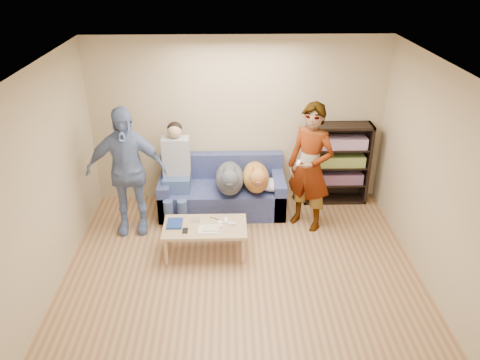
{
  "coord_description": "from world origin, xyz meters",
  "views": [
    {
      "loc": [
        -0.15,
        -4.31,
        3.75
      ],
      "look_at": [
        0.0,
        1.2,
        0.95
      ],
      "focal_mm": 35.0,
      "sensor_mm": 36.0,
      "label": 1
    }
  ],
  "objects_px": {
    "dog_gray": "(230,179)",
    "dog_tan": "(256,178)",
    "person_standing_right": "(310,168)",
    "person_seated": "(176,168)",
    "coffee_table": "(205,229)",
    "notebook_blue": "(175,223)",
    "sofa": "(222,192)",
    "camera_silver": "(196,220)",
    "person_standing_left": "(126,171)",
    "bookshelf": "(337,162)"
  },
  "relations": [
    {
      "from": "dog_gray",
      "to": "dog_tan",
      "type": "distance_m",
      "value": 0.4
    },
    {
      "from": "dog_gray",
      "to": "dog_tan",
      "type": "relative_size",
      "value": 1.08
    },
    {
      "from": "person_standing_right",
      "to": "person_seated",
      "type": "relative_size",
      "value": 1.27
    },
    {
      "from": "dog_tan",
      "to": "coffee_table",
      "type": "relative_size",
      "value": 1.05
    },
    {
      "from": "notebook_blue",
      "to": "sofa",
      "type": "bearing_deg",
      "value": 61.12
    },
    {
      "from": "person_seated",
      "to": "dog_gray",
      "type": "relative_size",
      "value": 1.17
    },
    {
      "from": "notebook_blue",
      "to": "dog_tan",
      "type": "xyz_separation_m",
      "value": [
        1.13,
        0.94,
        0.2
      ]
    },
    {
      "from": "sofa",
      "to": "dog_gray",
      "type": "height_order",
      "value": "dog_gray"
    },
    {
      "from": "notebook_blue",
      "to": "coffee_table",
      "type": "relative_size",
      "value": 0.24
    },
    {
      "from": "camera_silver",
      "to": "dog_tan",
      "type": "relative_size",
      "value": 0.09
    },
    {
      "from": "coffee_table",
      "to": "person_standing_left",
      "type": "bearing_deg",
      "value": 150.44
    },
    {
      "from": "person_standing_right",
      "to": "bookshelf",
      "type": "xyz_separation_m",
      "value": [
        0.55,
        0.75,
        -0.26
      ]
    },
    {
      "from": "notebook_blue",
      "to": "dog_gray",
      "type": "height_order",
      "value": "dog_gray"
    },
    {
      "from": "person_standing_left",
      "to": "dog_gray",
      "type": "bearing_deg",
      "value": 9.2
    },
    {
      "from": "notebook_blue",
      "to": "person_standing_right",
      "type": "bearing_deg",
      "value": 18.15
    },
    {
      "from": "person_standing_right",
      "to": "notebook_blue",
      "type": "distance_m",
      "value": 2.03
    },
    {
      "from": "notebook_blue",
      "to": "bookshelf",
      "type": "bearing_deg",
      "value": 29.33
    },
    {
      "from": "sofa",
      "to": "person_seated",
      "type": "height_order",
      "value": "person_seated"
    },
    {
      "from": "dog_tan",
      "to": "person_standing_right",
      "type": "bearing_deg",
      "value": -23.76
    },
    {
      "from": "coffee_table",
      "to": "camera_silver",
      "type": "bearing_deg",
      "value": 135.0
    },
    {
      "from": "person_standing_left",
      "to": "dog_tan",
      "type": "bearing_deg",
      "value": 8.28
    },
    {
      "from": "person_standing_right",
      "to": "person_standing_left",
      "type": "distance_m",
      "value": 2.56
    },
    {
      "from": "person_standing_right",
      "to": "dog_tan",
      "type": "distance_m",
      "value": 0.86
    },
    {
      "from": "dog_gray",
      "to": "person_standing_right",
      "type": "bearing_deg",
      "value": -13.34
    },
    {
      "from": "coffee_table",
      "to": "sofa",
      "type": "bearing_deg",
      "value": 79.34
    },
    {
      "from": "person_seated",
      "to": "camera_silver",
      "type": "bearing_deg",
      "value": -70.15
    },
    {
      "from": "notebook_blue",
      "to": "camera_silver",
      "type": "distance_m",
      "value": 0.29
    },
    {
      "from": "notebook_blue",
      "to": "dog_tan",
      "type": "height_order",
      "value": "dog_tan"
    },
    {
      "from": "person_standing_left",
      "to": "camera_silver",
      "type": "bearing_deg",
      "value": -30.28
    },
    {
      "from": "person_standing_right",
      "to": "coffee_table",
      "type": "height_order",
      "value": "person_standing_right"
    },
    {
      "from": "person_seated",
      "to": "dog_tan",
      "type": "bearing_deg",
      "value": -3.07
    },
    {
      "from": "person_standing_left",
      "to": "notebook_blue",
      "type": "bearing_deg",
      "value": -42.53
    },
    {
      "from": "sofa",
      "to": "coffee_table",
      "type": "height_order",
      "value": "sofa"
    },
    {
      "from": "person_standing_right",
      "to": "notebook_blue",
      "type": "xyz_separation_m",
      "value": [
        -1.87,
        -0.61,
        -0.5
      ]
    },
    {
      "from": "person_standing_right",
      "to": "dog_gray",
      "type": "bearing_deg",
      "value": -154.57
    },
    {
      "from": "person_standing_right",
      "to": "bookshelf",
      "type": "relative_size",
      "value": 1.44
    },
    {
      "from": "person_standing_right",
      "to": "camera_silver",
      "type": "distance_m",
      "value": 1.75
    },
    {
      "from": "person_standing_left",
      "to": "notebook_blue",
      "type": "xyz_separation_m",
      "value": [
        0.69,
        -0.57,
        -0.5
      ]
    },
    {
      "from": "person_standing_right",
      "to": "person_seated",
      "type": "xyz_separation_m",
      "value": [
        -1.92,
        0.39,
        -0.16
      ]
    },
    {
      "from": "person_standing_right",
      "to": "sofa",
      "type": "relative_size",
      "value": 0.98
    },
    {
      "from": "sofa",
      "to": "bookshelf",
      "type": "bearing_deg",
      "value": 7.4
    },
    {
      "from": "person_seated",
      "to": "coffee_table",
      "type": "relative_size",
      "value": 1.34
    },
    {
      "from": "dog_tan",
      "to": "sofa",
      "type": "bearing_deg",
      "value": 159.49
    },
    {
      "from": "person_standing_left",
      "to": "camera_silver",
      "type": "height_order",
      "value": "person_standing_left"
    },
    {
      "from": "dog_tan",
      "to": "coffee_table",
      "type": "distance_m",
      "value": 1.25
    },
    {
      "from": "sofa",
      "to": "dog_gray",
      "type": "bearing_deg",
      "value": -65.2
    },
    {
      "from": "notebook_blue",
      "to": "camera_silver",
      "type": "height_order",
      "value": "camera_silver"
    },
    {
      "from": "person_standing_left",
      "to": "dog_gray",
      "type": "distance_m",
      "value": 1.49
    },
    {
      "from": "person_standing_right",
      "to": "notebook_blue",
      "type": "relative_size",
      "value": 7.19
    },
    {
      "from": "person_seated",
      "to": "dog_tan",
      "type": "xyz_separation_m",
      "value": [
        1.19,
        -0.06,
        -0.14
      ]
    }
  ]
}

